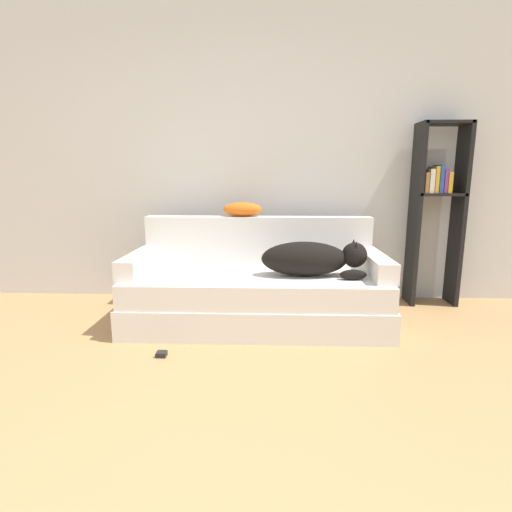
{
  "coord_description": "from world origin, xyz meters",
  "views": [
    {
      "loc": [
        0.28,
        -0.9,
        1.15
      ],
      "look_at": [
        0.17,
        2.06,
        0.56
      ],
      "focal_mm": 28.0,
      "sensor_mm": 36.0,
      "label": 1
    }
  ],
  "objects_px": {
    "dog": "(312,258)",
    "couch": "(256,298)",
    "throw_pillow": "(242,209)",
    "bookshelf": "(437,203)",
    "power_adapter": "(162,354)",
    "laptop": "(222,274)"
  },
  "relations": [
    {
      "from": "laptop",
      "to": "bookshelf",
      "type": "distance_m",
      "value": 2.02
    },
    {
      "from": "dog",
      "to": "bookshelf",
      "type": "height_order",
      "value": "bookshelf"
    },
    {
      "from": "throw_pillow",
      "to": "bookshelf",
      "type": "height_order",
      "value": "bookshelf"
    },
    {
      "from": "couch",
      "to": "throw_pillow",
      "type": "distance_m",
      "value": 0.8
    },
    {
      "from": "laptop",
      "to": "throw_pillow",
      "type": "bearing_deg",
      "value": 70.43
    },
    {
      "from": "dog",
      "to": "power_adapter",
      "type": "xyz_separation_m",
      "value": [
        -1.02,
        -0.56,
        -0.53
      ]
    },
    {
      "from": "couch",
      "to": "dog",
      "type": "xyz_separation_m",
      "value": [
        0.42,
        -0.1,
        0.34
      ]
    },
    {
      "from": "dog",
      "to": "couch",
      "type": "bearing_deg",
      "value": 166.92
    },
    {
      "from": "power_adapter",
      "to": "throw_pillow",
      "type": "bearing_deg",
      "value": 67.1
    },
    {
      "from": "bookshelf",
      "to": "dog",
      "type": "bearing_deg",
      "value": -150.46
    },
    {
      "from": "dog",
      "to": "power_adapter",
      "type": "relative_size",
      "value": 12.32
    },
    {
      "from": "laptop",
      "to": "bookshelf",
      "type": "relative_size",
      "value": 0.22
    },
    {
      "from": "couch",
      "to": "bookshelf",
      "type": "xyz_separation_m",
      "value": [
        1.58,
        0.56,
        0.72
      ]
    },
    {
      "from": "dog",
      "to": "bookshelf",
      "type": "distance_m",
      "value": 1.38
    },
    {
      "from": "dog",
      "to": "power_adapter",
      "type": "distance_m",
      "value": 1.28
    },
    {
      "from": "couch",
      "to": "power_adapter",
      "type": "bearing_deg",
      "value": -131.97
    },
    {
      "from": "dog",
      "to": "bookshelf",
      "type": "relative_size",
      "value": 0.49
    },
    {
      "from": "laptop",
      "to": "bookshelf",
      "type": "bearing_deg",
      "value": 13.56
    },
    {
      "from": "laptop",
      "to": "power_adapter",
      "type": "distance_m",
      "value": 0.76
    },
    {
      "from": "bookshelf",
      "to": "couch",
      "type": "bearing_deg",
      "value": -160.59
    },
    {
      "from": "throw_pillow",
      "to": "bookshelf",
      "type": "distance_m",
      "value": 1.72
    },
    {
      "from": "bookshelf",
      "to": "power_adapter",
      "type": "bearing_deg",
      "value": -150.75
    }
  ]
}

